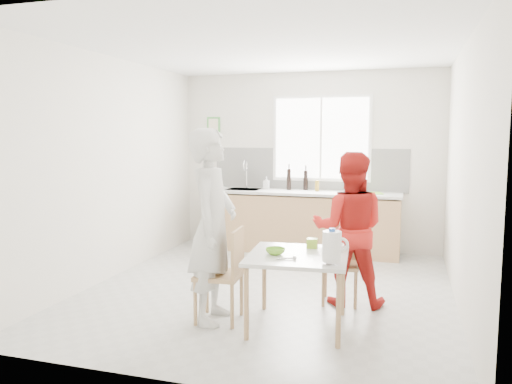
{
  "coord_description": "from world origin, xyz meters",
  "views": [
    {
      "loc": [
        1.47,
        -5.32,
        1.76
      ],
      "look_at": [
        -0.21,
        0.2,
        1.09
      ],
      "focal_mm": 35.0,
      "sensor_mm": 36.0,
      "label": 1
    }
  ],
  "objects_px": {
    "chair_left": "(226,270)",
    "wine_bottle_a": "(289,179)",
    "bowl_green": "(275,251)",
    "chair_far": "(341,259)",
    "bowl_white": "(333,247)",
    "dining_table": "(298,262)",
    "person_white": "(213,226)",
    "wine_bottle_b": "(306,180)",
    "milk_jug": "(332,246)",
    "person_red": "(349,229)"
  },
  "relations": [
    {
      "from": "chair_left",
      "to": "wine_bottle_b",
      "type": "distance_m",
      "value": 3.21
    },
    {
      "from": "chair_left",
      "to": "bowl_white",
      "type": "xyz_separation_m",
      "value": [
        0.96,
        0.33,
        0.22
      ]
    },
    {
      "from": "dining_table",
      "to": "wine_bottle_b",
      "type": "height_order",
      "value": "wine_bottle_b"
    },
    {
      "from": "person_white",
      "to": "wine_bottle_b",
      "type": "height_order",
      "value": "person_white"
    },
    {
      "from": "dining_table",
      "to": "wine_bottle_a",
      "type": "relative_size",
      "value": 2.99
    },
    {
      "from": "person_white",
      "to": "chair_far",
      "type": "bearing_deg",
      "value": -54.89
    },
    {
      "from": "person_white",
      "to": "person_red",
      "type": "distance_m",
      "value": 1.45
    },
    {
      "from": "chair_far",
      "to": "bowl_white",
      "type": "relative_size",
      "value": 3.93
    },
    {
      "from": "chair_left",
      "to": "milk_jug",
      "type": "height_order",
      "value": "milk_jug"
    },
    {
      "from": "chair_left",
      "to": "wine_bottle_a",
      "type": "bearing_deg",
      "value": 177.46
    },
    {
      "from": "bowl_green",
      "to": "wine_bottle_b",
      "type": "distance_m",
      "value": 3.2
    },
    {
      "from": "person_white",
      "to": "milk_jug",
      "type": "xyz_separation_m",
      "value": [
        1.15,
        -0.19,
        -0.08
      ]
    },
    {
      "from": "chair_left",
      "to": "bowl_green",
      "type": "relative_size",
      "value": 5.02
    },
    {
      "from": "bowl_white",
      "to": "wine_bottle_a",
      "type": "distance_m",
      "value": 2.98
    },
    {
      "from": "chair_left",
      "to": "bowl_white",
      "type": "height_order",
      "value": "chair_left"
    },
    {
      "from": "milk_jug",
      "to": "bowl_white",
      "type": "bearing_deg",
      "value": 92.62
    },
    {
      "from": "dining_table",
      "to": "wine_bottle_b",
      "type": "relative_size",
      "value": 3.19
    },
    {
      "from": "person_red",
      "to": "bowl_white",
      "type": "xyz_separation_m",
      "value": [
        -0.09,
        -0.5,
        -0.09
      ]
    },
    {
      "from": "bowl_white",
      "to": "wine_bottle_b",
      "type": "distance_m",
      "value": 2.96
    },
    {
      "from": "chair_far",
      "to": "bowl_white",
      "type": "distance_m",
      "value": 0.62
    },
    {
      "from": "person_white",
      "to": "wine_bottle_a",
      "type": "distance_m",
      "value": 3.1
    },
    {
      "from": "dining_table",
      "to": "bowl_white",
      "type": "distance_m",
      "value": 0.4
    },
    {
      "from": "person_red",
      "to": "bowl_green",
      "type": "bearing_deg",
      "value": 51.37
    },
    {
      "from": "milk_jug",
      "to": "person_white",
      "type": "bearing_deg",
      "value": 166.06
    },
    {
      "from": "chair_left",
      "to": "milk_jug",
      "type": "distance_m",
      "value": 1.1
    },
    {
      "from": "chair_far",
      "to": "person_red",
      "type": "height_order",
      "value": "person_red"
    },
    {
      "from": "bowl_green",
      "to": "wine_bottle_a",
      "type": "relative_size",
      "value": 0.55
    },
    {
      "from": "person_red",
      "to": "bowl_green",
      "type": "distance_m",
      "value": 1.02
    },
    {
      "from": "chair_left",
      "to": "person_white",
      "type": "height_order",
      "value": "person_white"
    },
    {
      "from": "bowl_white",
      "to": "person_white",
      "type": "bearing_deg",
      "value": -162.54
    },
    {
      "from": "chair_left",
      "to": "milk_jug",
      "type": "xyz_separation_m",
      "value": [
        1.03,
        -0.2,
        0.35
      ]
    },
    {
      "from": "chair_left",
      "to": "dining_table",
      "type": "bearing_deg",
      "value": 90.0
    },
    {
      "from": "person_red",
      "to": "milk_jug",
      "type": "distance_m",
      "value": 1.03
    },
    {
      "from": "bowl_green",
      "to": "wine_bottle_a",
      "type": "bearing_deg",
      "value": 101.01
    },
    {
      "from": "person_white",
      "to": "bowl_white",
      "type": "bearing_deg",
      "value": -77.25
    },
    {
      "from": "dining_table",
      "to": "bowl_green",
      "type": "xyz_separation_m",
      "value": [
        -0.2,
        -0.07,
        0.1
      ]
    },
    {
      "from": "wine_bottle_a",
      "to": "milk_jug",
      "type": "bearing_deg",
      "value": -70.79
    },
    {
      "from": "person_white",
      "to": "wine_bottle_a",
      "type": "height_order",
      "value": "person_white"
    },
    {
      "from": "wine_bottle_a",
      "to": "chair_left",
      "type": "bearing_deg",
      "value": -87.83
    },
    {
      "from": "person_red",
      "to": "bowl_white",
      "type": "height_order",
      "value": "person_red"
    },
    {
      "from": "dining_table",
      "to": "person_white",
      "type": "xyz_separation_m",
      "value": [
        -0.8,
        -0.07,
        0.3
      ]
    },
    {
      "from": "dining_table",
      "to": "bowl_white",
      "type": "height_order",
      "value": "bowl_white"
    },
    {
      "from": "dining_table",
      "to": "wine_bottle_a",
      "type": "height_order",
      "value": "wine_bottle_a"
    },
    {
      "from": "person_white",
      "to": "person_red",
      "type": "bearing_deg",
      "value": -59.07
    },
    {
      "from": "bowl_white",
      "to": "dining_table",
      "type": "bearing_deg",
      "value": -135.49
    },
    {
      "from": "chair_far",
      "to": "person_red",
      "type": "relative_size",
      "value": 0.52
    },
    {
      "from": "wine_bottle_a",
      "to": "chair_far",
      "type": "bearing_deg",
      "value": -63.77
    },
    {
      "from": "chair_far",
      "to": "wine_bottle_b",
      "type": "distance_m",
      "value": 2.48
    },
    {
      "from": "wine_bottle_a",
      "to": "wine_bottle_b",
      "type": "distance_m",
      "value": 0.25
    },
    {
      "from": "person_red",
      "to": "wine_bottle_a",
      "type": "bearing_deg",
      "value": -67.33
    }
  ]
}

